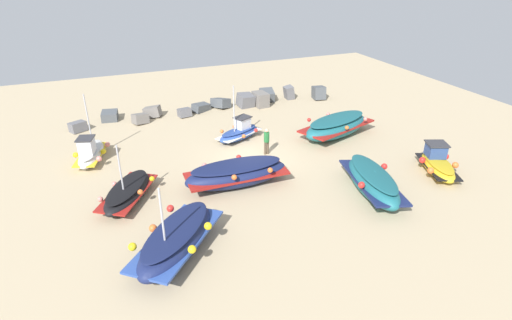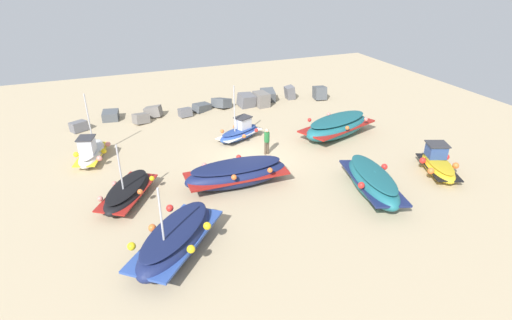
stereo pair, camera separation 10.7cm
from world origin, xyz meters
The scene contains 11 objects.
ground_plane centered at (0.00, 0.00, 0.00)m, with size 45.16×45.16×0.00m, color tan.
fishing_boat_0 centered at (6.35, 1.15, 0.70)m, with size 5.83×3.78×1.36m.
fishing_boat_1 centered at (-8.76, 3.33, 0.51)m, with size 2.20×3.66×3.82m.
fishing_boat_2 centered at (-1.91, -2.53, 0.68)m, with size 5.44×2.34×1.28m.
fishing_boat_3 centered at (4.04, -5.84, 0.68)m, with size 2.79×5.16×1.37m.
fishing_boat_4 centered at (-5.96, -6.81, 0.68)m, with size 4.67×4.92×3.49m.
fishing_boat_5 centered at (-7.31, -1.97, 0.46)m, with size 3.37×4.19×3.14m.
fishing_boat_6 centered at (0.27, 3.07, 0.47)m, with size 3.46×2.52×3.69m.
fishing_boat_7 centered at (8.71, -5.33, 0.51)m, with size 2.46×3.64×1.54m.
person_walking centered at (0.99, 0.33, 0.93)m, with size 0.32×0.32×1.62m.
breakwater_rocks centered at (1.14, 9.04, 0.42)m, with size 19.85×2.83×1.30m.
Camera 1 is at (-8.03, -20.22, 10.75)m, focal length 29.04 mm.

